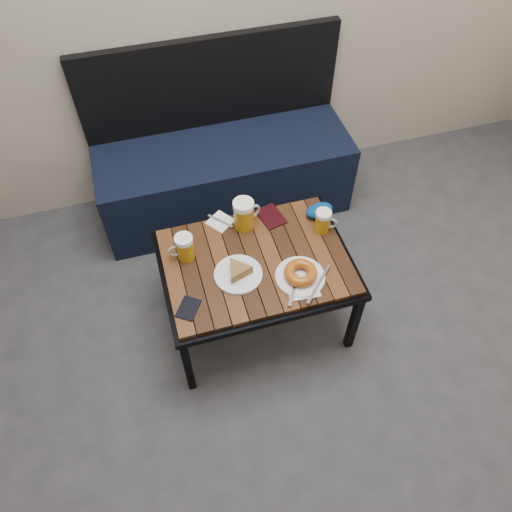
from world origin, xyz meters
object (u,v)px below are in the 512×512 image
object	(u,v)px
plate_bagel	(300,275)
passport_navy	(188,308)
plate_pie	(238,272)
bench	(224,169)
knit_pouch	(319,211)
passport_burgundy	(271,217)
cafe_table	(256,266)
beer_mug_centre	(244,214)
beer_mug_right	(323,221)
beer_mug_left	(184,247)

from	to	relation	value
plate_bagel	passport_navy	distance (m)	0.49
passport_navy	plate_pie	bearing A→B (deg)	57.68
passport_navy	plate_bagel	bearing A→B (deg)	36.05
plate_pie	passport_navy	distance (m)	0.26
bench	knit_pouch	xyz separation A→B (m)	(0.31, -0.65, 0.23)
plate_pie	passport_burgundy	xyz separation A→B (m)	(0.23, 0.29, -0.02)
cafe_table	passport_burgundy	distance (m)	0.27
plate_bagel	knit_pouch	bearing A→B (deg)	57.50
plate_pie	passport_burgundy	world-z (taller)	plate_pie
passport_navy	cafe_table	bearing A→B (deg)	60.03
beer_mug_centre	knit_pouch	size ratio (longest dim) A/B	1.14
plate_pie	plate_bagel	xyz separation A→B (m)	(0.25, -0.09, 0.00)
beer_mug_right	plate_pie	distance (m)	0.46
beer_mug_centre	passport_navy	xyz separation A→B (m)	(-0.34, -0.38, -0.07)
beer_mug_right	knit_pouch	world-z (taller)	beer_mug_right
plate_bagel	passport_navy	bearing A→B (deg)	-177.71
plate_bagel	knit_pouch	distance (m)	0.38
bench	cafe_table	size ratio (longest dim) A/B	1.67
passport_burgundy	knit_pouch	bearing A→B (deg)	-25.24
beer_mug_centre	passport_burgundy	size ratio (longest dim) A/B	1.08
cafe_table	plate_bagel	distance (m)	0.22
passport_burgundy	plate_pie	bearing A→B (deg)	-142.06
beer_mug_right	passport_navy	world-z (taller)	beer_mug_right
beer_mug_centre	plate_pie	size ratio (longest dim) A/B	0.73
beer_mug_centre	passport_burgundy	distance (m)	0.15
bench	beer_mug_right	distance (m)	0.84
cafe_table	beer_mug_right	xyz separation A→B (m)	(0.34, 0.09, 0.10)
beer_mug_left	passport_burgundy	bearing A→B (deg)	-163.87
passport_navy	beer_mug_centre	bearing A→B (deg)	81.57
beer_mug_centre	passport_navy	bearing A→B (deg)	-152.61
beer_mug_left	beer_mug_centre	world-z (taller)	beer_mug_centre
beer_mug_centre	passport_burgundy	bearing A→B (deg)	-13.34
plate_pie	beer_mug_left	bearing A→B (deg)	140.06
beer_mug_centre	plate_bagel	bearing A→B (deg)	-87.73
cafe_table	plate_pie	size ratio (longest dim) A/B	4.04
cafe_table	knit_pouch	world-z (taller)	knit_pouch
cafe_table	knit_pouch	size ratio (longest dim) A/B	6.27
cafe_table	beer_mug_right	world-z (taller)	beer_mug_right
plate_bagel	passport_burgundy	world-z (taller)	plate_bagel
beer_mug_centre	cafe_table	bearing A→B (deg)	-111.81
bench	plate_bagel	bearing A→B (deg)	-83.82
bench	passport_navy	world-z (taller)	bench
beer_mug_left	beer_mug_centre	size ratio (longest dim) A/B	0.83
beer_mug_left	passport_navy	bearing A→B (deg)	81.41
beer_mug_left	beer_mug_centre	xyz separation A→B (m)	(0.30, 0.11, 0.01)
cafe_table	plate_bagel	bearing A→B (deg)	-43.46
beer_mug_left	plate_bagel	size ratio (longest dim) A/B	0.50
bench	beer_mug_right	xyz separation A→B (m)	(0.29, -0.74, 0.26)
knit_pouch	plate_bagel	bearing A→B (deg)	-122.50
cafe_table	beer_mug_centre	distance (m)	0.24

